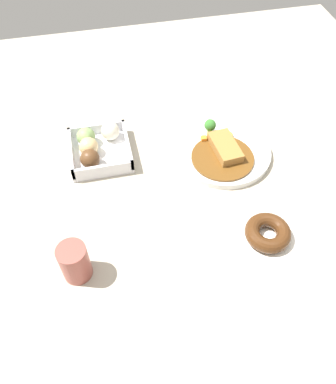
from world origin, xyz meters
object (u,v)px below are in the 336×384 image
donut_box (97,147)px  chocolate_ring_donut (268,233)px  coffee_mug (75,262)px  curry_plate (223,151)px

donut_box → chocolate_ring_donut: donut_box is taller
chocolate_ring_donut → coffee_mug: size_ratio=1.48×
donut_box → coffee_mug: size_ratio=1.78×
curry_plate → chocolate_ring_donut: bearing=4.0°
donut_box → chocolate_ring_donut: size_ratio=1.20×
curry_plate → coffee_mug: coffee_mug is taller
donut_box → curry_plate: bearing=77.3°
curry_plate → coffee_mug: bearing=-56.3°
curry_plate → coffee_mug: 0.50m
curry_plate → donut_box: (-0.08, -0.33, 0.01)m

